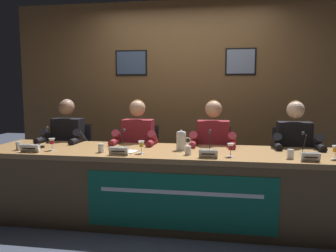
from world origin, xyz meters
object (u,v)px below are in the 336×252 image
(water_cup_far_left, at_px, (19,146))
(juice_glass_far_right, at_px, (335,150))
(panelist_far_left, at_px, (65,142))
(water_cup_center_left, at_px, (101,149))
(nameplate_far_left, at_px, (30,148))
(microphone_far_right, at_px, (305,147))
(juice_glass_far_left, at_px, (52,142))
(juice_glass_center_right, at_px, (231,147))
(microphone_far_left, at_px, (43,140))
(juice_glass_center_left, at_px, (141,145))
(microphone_center_left, at_px, (122,143))
(nameplate_center_left, at_px, (119,151))
(panelist_center_left, at_px, (136,144))
(water_pitcher_central, at_px, (181,141))
(nameplate_far_right, at_px, (311,157))
(panelist_far_right, at_px, (295,148))
(document_stack_center_left, at_px, (126,151))
(chair_center_left, at_px, (141,163))
(panelist_center_right, at_px, (213,146))
(water_cup_center_right, at_px, (188,151))
(conference_table, at_px, (166,174))
(chair_far_left, at_px, (73,161))
(nameplate_center_right, at_px, (208,154))
(microphone_center_right, at_px, (209,145))
(water_cup_far_right, at_px, (290,155))
(chair_far_right, at_px, (291,169))

(water_cup_far_left, relative_size, juice_glass_far_right, 0.69)
(panelist_far_left, relative_size, water_cup_center_left, 14.57)
(nameplate_far_left, relative_size, microphone_far_right, 0.92)
(panelist_far_left, bearing_deg, juice_glass_far_left, -75.34)
(juice_glass_center_right, height_order, microphone_far_right, microphone_far_right)
(microphone_far_left, bearing_deg, water_cup_center_left, -14.46)
(juice_glass_center_left, bearing_deg, microphone_center_left, 154.74)
(nameplate_center_left, height_order, water_cup_center_left, water_cup_center_left)
(panelist_center_left, relative_size, microphone_center_left, 5.73)
(water_pitcher_central, bearing_deg, nameplate_far_right, -17.27)
(panelist_far_right, relative_size, document_stack_center_left, 5.27)
(nameplate_far_right, bearing_deg, chair_center_left, 151.50)
(microphone_far_left, distance_m, chair_center_left, 1.18)
(nameplate_center_left, xyz_separation_m, juice_glass_center_right, (1.05, 0.10, 0.05))
(chair_center_left, relative_size, water_cup_center_left, 10.72)
(panelist_far_left, relative_size, juice_glass_center_right, 9.99)
(panelist_center_right, height_order, juice_glass_center_right, panelist_center_right)
(water_cup_center_right, bearing_deg, water_cup_far_left, -179.03)
(panelist_far_left, relative_size, nameplate_far_right, 7.88)
(water_cup_far_left, distance_m, nameplate_center_left, 1.10)
(water_cup_far_left, xyz_separation_m, microphone_far_left, (0.16, 0.20, 0.04))
(conference_table, distance_m, chair_far_left, 1.53)
(nameplate_center_left, bearing_deg, panelist_far_left, 140.54)
(microphone_far_right, bearing_deg, nameplate_center_right, -162.65)
(water_pitcher_central, bearing_deg, nameplate_center_left, -146.81)
(chair_center_left, xyz_separation_m, juice_glass_center_left, (0.22, -0.83, 0.38))
(microphone_center_right, bearing_deg, water_cup_far_right, -15.55)
(panelist_far_right, bearing_deg, nameplate_far_left, -164.39)
(juice_glass_center_left, distance_m, water_cup_center_right, 0.46)
(microphone_far_left, bearing_deg, panelist_center_left, 26.47)
(water_cup_far_left, bearing_deg, microphone_center_right, 5.91)
(microphone_far_left, bearing_deg, chair_center_left, 35.64)
(water_cup_far_left, bearing_deg, juice_glass_far_left, 6.16)
(water_cup_center_left, bearing_deg, water_cup_far_left, -179.03)
(microphone_far_left, relative_size, chair_center_left, 0.24)
(juice_glass_center_right, bearing_deg, nameplate_center_right, -153.46)
(panelist_far_left, height_order, juice_glass_far_left, panelist_far_left)
(nameplate_far_left, xyz_separation_m, juice_glass_center_right, (1.96, 0.10, 0.05))
(conference_table, relative_size, water_cup_far_right, 45.28)
(chair_center_left, distance_m, nameplate_center_left, 1.01)
(nameplate_far_left, xyz_separation_m, microphone_far_left, (-0.02, 0.29, 0.03))
(water_cup_center_right, bearing_deg, panelist_center_right, 70.95)
(juice_glass_far_left, relative_size, microphone_far_right, 0.57)
(nameplate_center_left, bearing_deg, nameplate_far_right, -0.06)
(juice_glass_far_left, relative_size, chair_center_left, 0.14)
(chair_far_right, bearing_deg, juice_glass_far_right, -75.19)
(nameplate_center_right, relative_size, microphone_center_right, 0.80)
(chair_far_left, height_order, water_cup_center_left, chair_far_left)
(chair_center_left, xyz_separation_m, panelist_far_right, (1.77, -0.20, 0.28))
(nameplate_center_left, relative_size, microphone_center_right, 0.86)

